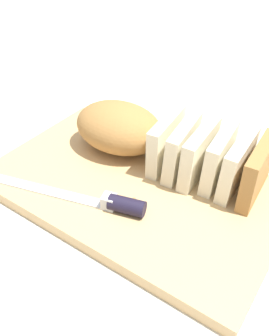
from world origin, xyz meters
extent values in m
plane|color=silver|center=(0.00, 0.00, 0.00)|extent=(3.00, 3.00, 0.00)
cube|color=tan|center=(0.00, 0.00, 0.01)|extent=(0.49, 0.31, 0.02)
ellipsoid|color=#A8753D|center=(-0.08, 0.07, 0.06)|extent=(0.17, 0.13, 0.09)
cube|color=beige|center=(0.01, 0.08, 0.06)|extent=(0.03, 0.12, 0.09)
cube|color=beige|center=(0.05, 0.08, 0.06)|extent=(0.04, 0.12, 0.09)
cube|color=beige|center=(0.08, 0.08, 0.06)|extent=(0.03, 0.12, 0.09)
cube|color=beige|center=(0.11, 0.09, 0.06)|extent=(0.03, 0.12, 0.09)
cube|color=beige|center=(0.14, 0.08, 0.06)|extent=(0.03, 0.12, 0.09)
cube|color=#A8753D|center=(0.17, 0.08, 0.06)|extent=(0.03, 0.12, 0.09)
cube|color=silver|center=(-0.10, -0.09, 0.02)|extent=(0.21, 0.07, 0.00)
cylinder|color=black|center=(0.03, -0.06, 0.03)|extent=(0.06, 0.04, 0.03)
cube|color=silver|center=(0.00, -0.07, 0.03)|extent=(0.02, 0.02, 0.02)
sphere|color=#A8753D|center=(0.01, 0.05, 0.02)|extent=(0.01, 0.01, 0.01)
sphere|color=#A8753D|center=(0.03, 0.05, 0.02)|extent=(0.01, 0.01, 0.01)
sphere|color=#A8753D|center=(0.02, -0.04, 0.02)|extent=(0.01, 0.01, 0.01)
camera|label=1|loc=(0.25, -0.38, 0.41)|focal=39.02mm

